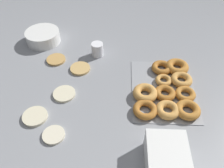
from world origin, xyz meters
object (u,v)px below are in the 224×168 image
at_px(container_stack, 166,155).
at_px(donut_tray, 167,89).
at_px(pancake_4, 54,135).
at_px(pancake_1, 35,116).
at_px(pancake_0, 64,94).
at_px(pancake_3, 80,69).
at_px(paper_cup, 97,50).
at_px(batter_bowl, 43,37).
at_px(pancake_2, 56,60).

bearing_deg(container_stack, donut_tray, -8.32).
bearing_deg(pancake_4, pancake_1, 48.64).
bearing_deg(container_stack, pancake_0, 53.30).
bearing_deg(pancake_3, donut_tray, -108.15).
bearing_deg(donut_tray, pancake_3, 71.85).
height_order(donut_tray, paper_cup, paper_cup).
height_order(donut_tray, container_stack, container_stack).
relative_size(pancake_3, paper_cup, 1.36).
height_order(pancake_3, donut_tray, donut_tray).
relative_size(pancake_0, pancake_1, 0.98).
height_order(pancake_1, pancake_4, pancake_1).
xyz_separation_m(pancake_0, pancake_3, (0.18, -0.05, 0.00)).
bearing_deg(paper_cup, batter_bowl, 70.68).
xyz_separation_m(donut_tray, paper_cup, (0.27, 0.35, 0.02)).
bearing_deg(pancake_4, paper_cup, -13.96).
bearing_deg(paper_cup, pancake_0, 156.90).
relative_size(pancake_1, paper_cup, 1.41).
relative_size(pancake_1, pancake_2, 1.06).
xyz_separation_m(container_stack, paper_cup, (0.62, 0.30, -0.01)).
distance_m(pancake_0, batter_bowl, 0.47).
relative_size(donut_tray, paper_cup, 5.35).
distance_m(pancake_1, donut_tray, 0.61).
relative_size(pancake_2, pancake_3, 0.98).
xyz_separation_m(pancake_2, container_stack, (-0.57, -0.52, 0.05)).
height_order(pancake_2, donut_tray, donut_tray).
bearing_deg(pancake_4, batter_bowl, 17.17).
distance_m(donut_tray, paper_cup, 0.44).
height_order(pancake_2, container_stack, container_stack).
height_order(pancake_3, batter_bowl, batter_bowl).
xyz_separation_m(pancake_4, donut_tray, (0.26, -0.48, 0.01)).
bearing_deg(batter_bowl, paper_cup, -109.32).
bearing_deg(paper_cup, container_stack, -154.49).
bearing_deg(pancake_2, pancake_4, -169.23).
height_order(pancake_3, pancake_4, pancake_3).
height_order(pancake_1, container_stack, container_stack).
height_order(pancake_1, paper_cup, paper_cup).
bearing_deg(container_stack, pancake_4, 77.45).
height_order(pancake_0, batter_bowl, batter_bowl).
xyz_separation_m(pancake_1, pancake_2, (0.38, -0.01, -0.00)).
distance_m(pancake_0, pancake_2, 0.26).
relative_size(batter_bowl, container_stack, 1.31).
xyz_separation_m(pancake_2, pancake_3, (-0.07, -0.14, 0.00)).
distance_m(pancake_1, paper_cup, 0.50).
bearing_deg(pancake_2, pancake_1, 178.60).
xyz_separation_m(pancake_3, donut_tray, (-0.14, -0.43, 0.01)).
height_order(pancake_0, pancake_1, pancake_1).
relative_size(pancake_3, batter_bowl, 0.52).
bearing_deg(pancake_0, pancake_2, 20.12).
relative_size(pancake_0, pancake_4, 1.15).
bearing_deg(paper_cup, pancake_4, 166.04).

